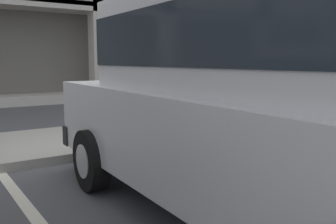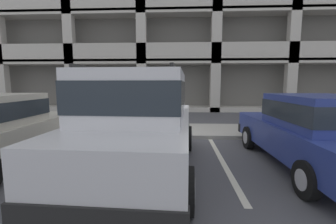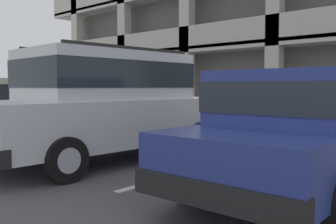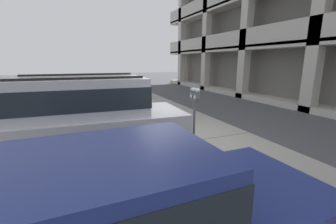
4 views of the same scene
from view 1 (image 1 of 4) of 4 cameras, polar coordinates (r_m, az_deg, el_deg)
name	(u,v)px [view 1 (image 1 of 4)]	position (r m, az deg, el deg)	size (l,w,h in m)	color
ground_plane	(126,161)	(5.46, -6.36, -7.47)	(80.00, 80.00, 0.10)	#4C4C51
sidewalk	(91,138)	(6.58, -11.65, -3.95)	(40.00, 2.20, 0.12)	#9E9B93
parking_stall_lines	(280,162)	(5.40, 16.72, -7.35)	(13.22, 4.80, 0.01)	silver
silver_suv	(254,97)	(3.21, 13.03, 2.28)	(2.15, 4.85, 2.03)	silver
parking_meter_near	(119,70)	(5.62, -7.50, 6.36)	(0.35, 0.12, 1.52)	#595B60
fire_hydrant	(300,102)	(8.99, 19.44, 1.50)	(0.30, 0.30, 0.70)	red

